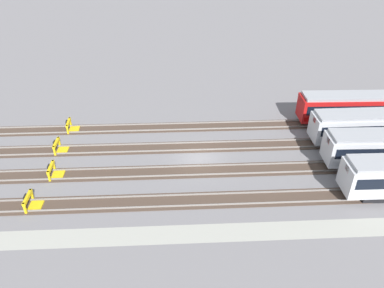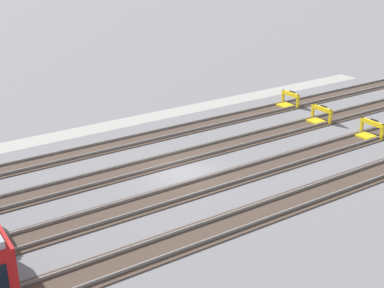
% 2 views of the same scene
% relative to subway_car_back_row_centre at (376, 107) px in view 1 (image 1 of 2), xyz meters
% --- Properties ---
extents(ground_plane, '(400.00, 400.00, 0.00)m').
position_rel_subway_car_back_row_centre_xyz_m(ground_plane, '(-21.23, -6.52, -2.04)').
color(ground_plane, slate).
extents(service_walkway, '(54.00, 2.00, 0.01)m').
position_rel_subway_car_back_row_centre_xyz_m(service_walkway, '(-21.23, -16.91, -2.04)').
color(service_walkway, '#9E9E93').
rests_on(service_walkway, ground).
extents(rail_track_nearest, '(90.00, 2.23, 0.21)m').
position_rel_subway_car_back_row_centre_xyz_m(rail_track_nearest, '(-21.23, -13.02, -2.00)').
color(rail_track_nearest, '#47382D').
rests_on(rail_track_nearest, ground).
extents(rail_track_near_inner, '(90.00, 2.24, 0.21)m').
position_rel_subway_car_back_row_centre_xyz_m(rail_track_near_inner, '(-21.23, -8.69, -2.00)').
color(rail_track_near_inner, '#47382D').
rests_on(rail_track_near_inner, ground).
extents(rail_track_middle, '(90.00, 2.24, 0.21)m').
position_rel_subway_car_back_row_centre_xyz_m(rail_track_middle, '(-21.23, -4.36, -2.00)').
color(rail_track_middle, '#47382D').
rests_on(rail_track_middle, ground).
extents(rail_track_far_inner, '(90.00, 2.23, 0.21)m').
position_rel_subway_car_back_row_centre_xyz_m(rail_track_far_inner, '(-21.23, -0.03, -2.00)').
color(rail_track_far_inner, '#47382D').
rests_on(rail_track_far_inner, ground).
extents(subway_car_back_row_centre, '(18.06, 3.23, 3.70)m').
position_rel_subway_car_back_row_centre_xyz_m(subway_car_back_row_centre, '(0.00, 0.00, 0.00)').
color(subway_car_back_row_centre, '#B71414').
rests_on(subway_car_back_row_centre, ground).
extents(bumper_stop_nearest_track, '(1.35, 2.00, 1.22)m').
position_rel_subway_car_back_row_centre_xyz_m(bumper_stop_nearest_track, '(-36.09, -13.02, -1.53)').
color(bumper_stop_nearest_track, gold).
rests_on(bumper_stop_nearest_track, ground).
extents(bumper_stop_near_inner_track, '(1.35, 2.00, 1.22)m').
position_rel_subway_car_back_row_centre_xyz_m(bumper_stop_near_inner_track, '(-35.28, -8.68, -1.53)').
color(bumper_stop_near_inner_track, gold).
rests_on(bumper_stop_near_inner_track, ground).
extents(bumper_stop_middle_track, '(1.35, 2.00, 1.22)m').
position_rel_subway_car_back_row_centre_xyz_m(bumper_stop_middle_track, '(-35.86, -4.36, -1.53)').
color(bumper_stop_middle_track, gold).
rests_on(bumper_stop_middle_track, ground).
extents(bumper_stop_far_inner_track, '(1.38, 2.01, 1.22)m').
position_rel_subway_car_back_row_centre_xyz_m(bumper_stop_far_inner_track, '(-35.57, -0.02, -1.53)').
color(bumper_stop_far_inner_track, gold).
rests_on(bumper_stop_far_inner_track, ground).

